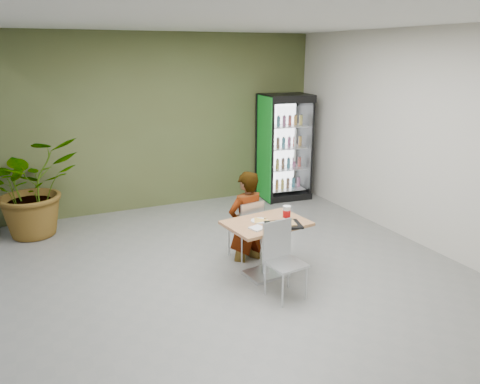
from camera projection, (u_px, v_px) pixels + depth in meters
name	position (u px, v px, depth m)	size (l,w,h in m)	color
ground	(244.00, 282.00, 6.03)	(7.00, 7.00, 0.00)	slate
room_envelope	(244.00, 161.00, 5.57)	(6.00, 7.00, 3.20)	silver
dining_table	(266.00, 237.00, 6.07)	(1.11, 0.84, 0.75)	#BA754F
chair_far	(248.00, 225.00, 6.56)	(0.45, 0.45, 0.87)	silver
chair_near	(281.00, 253.00, 5.58)	(0.46, 0.46, 0.92)	silver
seated_woman	(246.00, 226.00, 6.59)	(0.59, 0.38, 1.59)	black
pizza_plate	(260.00, 220.00, 6.03)	(0.28, 0.22, 0.03)	silver
soda_cup	(287.00, 213.00, 6.07)	(0.10, 0.10, 0.18)	silver
napkin_stack	(257.00, 228.00, 5.76)	(0.16, 0.16, 0.02)	silver
cafeteria_tray	(284.00, 225.00, 5.86)	(0.44, 0.32, 0.02)	black
beverage_fridge	(285.00, 147.00, 9.28)	(1.00, 0.80, 2.07)	black
potted_plant	(32.00, 187.00, 7.40)	(1.43, 1.23, 1.59)	#2D6A2A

